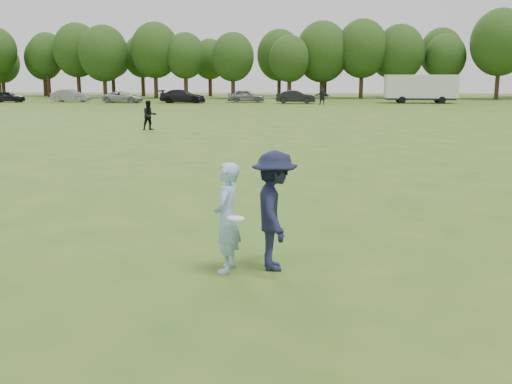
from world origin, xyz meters
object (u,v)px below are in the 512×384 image
at_px(player_far_a, 149,115).
at_px(car_c, 123,97).
at_px(car_e, 246,96).
at_px(player_far_d, 322,96).
at_px(car_b, 71,96).
at_px(thrower, 227,218).
at_px(defender, 275,211).
at_px(car_a, 8,97).
at_px(car_d, 183,96).
at_px(cargo_trailer, 421,87).
at_px(car_f, 296,97).

relative_size(player_far_a, car_c, 0.36).
bearing_deg(car_e, player_far_d, -119.95).
distance_m(player_far_d, car_b, 30.00).
bearing_deg(player_far_a, thrower, -104.09).
xyz_separation_m(defender, car_a, (-34.73, 59.13, -0.32)).
bearing_deg(thrower, car_a, -144.59).
height_order(car_d, cargo_trailer, cargo_trailer).
bearing_deg(cargo_trailer, car_f, -171.84).
height_order(player_far_a, cargo_trailer, cargo_trailer).
height_order(defender, player_far_d, defender).
distance_m(thrower, car_a, 68.35).
bearing_deg(car_b, player_far_a, -150.79).
bearing_deg(cargo_trailer, player_far_a, -121.14).
xyz_separation_m(car_b, car_c, (6.89, -1.54, -0.09)).
bearing_deg(cargo_trailer, player_far_d, -159.45).
relative_size(defender, player_far_a, 1.14).
height_order(player_far_d, car_d, player_far_d).
height_order(car_c, car_d, car_d).
xyz_separation_m(thrower, car_a, (-33.98, 59.31, -0.23)).
height_order(car_a, car_b, car_b).
bearing_deg(car_f, defender, -179.69).
bearing_deg(player_far_a, car_b, 86.41).
distance_m(car_c, car_e, 14.27).
bearing_deg(player_far_d, thrower, -84.02).
bearing_deg(car_f, car_d, 89.03).
height_order(car_b, car_f, car_b).
xyz_separation_m(player_far_a, player_far_d, (10.69, 32.10, 0.06)).
bearing_deg(car_e, defender, -176.79).
relative_size(thrower, player_far_a, 1.04).
distance_m(player_far_a, car_c, 36.40).
height_order(player_far_d, cargo_trailer, cargo_trailer).
distance_m(player_far_a, car_d, 34.79).
height_order(thrower, car_a, thrower).
bearing_deg(player_far_d, car_a, -174.70).
xyz_separation_m(player_far_d, car_a, (-36.80, 2.26, -0.26)).
distance_m(thrower, car_e, 61.79).
bearing_deg(car_b, car_d, -94.75).
bearing_deg(player_far_d, car_e, 161.89).
bearing_deg(defender, car_e, -2.28).
bearing_deg(car_a, defender, -154.32).
relative_size(car_a, cargo_trailer, 0.43).
xyz_separation_m(car_a, cargo_trailer, (48.06, 1.96, 1.11)).
bearing_deg(car_f, player_far_d, -127.48).
height_order(defender, car_f, defender).
xyz_separation_m(defender, car_b, (-27.70, 60.61, -0.23)).
bearing_deg(car_d, thrower, -166.22).
bearing_deg(thrower, player_far_a, -156.89).
bearing_deg(car_e, car_b, 88.92).
height_order(player_far_d, car_f, player_far_d).
relative_size(car_b, cargo_trailer, 0.50).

